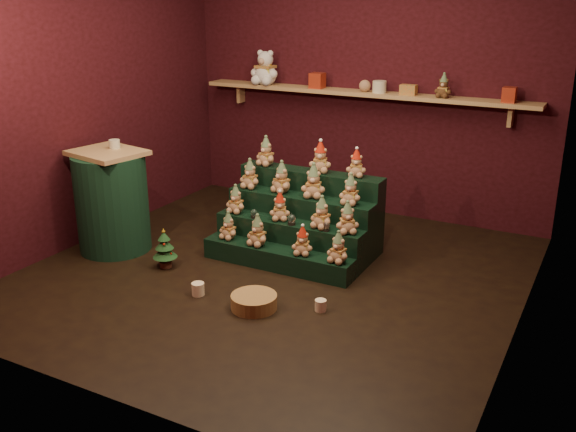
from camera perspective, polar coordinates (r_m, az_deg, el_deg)
The scene contains 41 objects.
ground at distance 5.51m, azimuth -1.34°, elevation -5.22°, with size 4.00×4.00×0.00m, color black.
back_wall at distance 6.93m, azimuth 7.05°, elevation 11.81°, with size 4.00×0.10×2.80m, color black.
front_wall at distance 3.50m, azimuth -18.17°, elevation 3.58°, with size 4.00×0.10×2.80m, color black.
left_wall at distance 6.34m, azimuth -18.10°, elevation 10.32°, with size 0.10×4.00×2.80m, color black.
right_wall at distance 4.48m, azimuth 22.22°, elevation 6.41°, with size 0.10×4.00×2.80m, color black.
back_shelf at distance 6.78m, azimuth 6.46°, elevation 10.76°, with size 3.60×0.26×0.24m.
riser_tier_front at distance 5.61m, azimuth -0.96°, elevation -3.78°, with size 1.40×0.22×0.18m, color black.
riser_tier_midfront at distance 5.75m, azimuth 0.09°, elevation -2.19°, with size 1.40×0.22×0.36m, color black.
riser_tier_midback at distance 5.90m, azimuth 1.09°, elevation -0.69°, with size 1.40×0.22×0.54m, color black.
riser_tier_back at distance 6.06m, azimuth 2.04°, elevation 0.74°, with size 1.40×0.22×0.72m, color black.
teddy_0 at distance 5.78m, azimuth -5.31°, elevation -0.86°, with size 0.18×0.16×0.25m, color tan, non-canonical shape.
teddy_1 at distance 5.61m, azimuth -2.71°, elevation -1.29°, with size 0.20×0.18×0.28m, color tan, non-canonical shape.
teddy_2 at distance 5.41m, azimuth 1.30°, elevation -2.20°, with size 0.18×0.16×0.25m, color tan, non-canonical shape.
teddy_3 at distance 5.27m, azimuth 4.50°, elevation -2.78°, with size 0.19×0.17×0.26m, color tan, non-canonical shape.
teddy_4 at distance 5.91m, azimuth -4.66°, elevation 1.50°, with size 0.18×0.17×0.26m, color tan, non-canonical shape.
teddy_5 at distance 5.70m, azimuth -0.72°, elevation 0.88°, with size 0.18×0.16×0.26m, color tan, non-canonical shape.
teddy_6 at distance 5.50m, azimuth 3.03°, elevation 0.31°, with size 0.20×0.18×0.28m, color tan, non-canonical shape.
teddy_7 at distance 5.41m, azimuth 5.30°, elevation -0.14°, with size 0.20×0.18×0.27m, color tan, non-canonical shape.
teddy_8 at distance 6.03m, azimuth -3.39°, elevation 3.76°, with size 0.19×0.18×0.27m, color tan, non-canonical shape.
teddy_9 at distance 5.88m, azimuth -0.56°, elevation 3.47°, with size 0.21×0.19×0.29m, color tan, non-canonical shape.
teddy_10 at distance 5.73m, azimuth 2.29°, elevation 3.13°, with size 0.22×0.20×0.31m, color tan, non-canonical shape.
teddy_11 at distance 5.57m, azimuth 5.59°, elevation 2.37°, with size 0.19×0.17×0.27m, color tan, non-canonical shape.
teddy_12 at distance 6.12m, azimuth -1.96°, elevation 5.78°, with size 0.20×0.18×0.28m, color tan, non-canonical shape.
teddy_13 at distance 5.88m, azimuth 2.90°, elevation 5.26°, with size 0.20×0.18×0.29m, color tan, non-canonical shape.
teddy_14 at distance 5.76m, azimuth 6.10°, elevation 4.69°, with size 0.18×0.16×0.25m, color tan, non-canonical shape.
snow_globe_a at distance 5.78m, azimuth -3.05°, elevation 0.22°, with size 0.06×0.06×0.08m.
snow_globe_b at distance 5.60m, azimuth 0.32°, elevation -0.32°, with size 0.07×0.07×0.10m.
snow_globe_c at distance 5.46m, azimuth 3.43°, elevation -0.94°, with size 0.06×0.06×0.08m.
side_table at distance 6.11m, azimuth -15.37°, elevation 1.27°, with size 0.70×0.66×0.95m.
table_ornament at distance 6.05m, azimuth -15.17°, elevation 6.20°, with size 0.10×0.10×0.08m, color beige.
mini_christmas_tree at distance 5.69m, azimuth -10.91°, elevation -2.84°, with size 0.21×0.21×0.36m.
mug_left at distance 5.19m, azimuth -8.00°, elevation -6.44°, with size 0.10×0.10×0.10m, color beige.
mug_right at distance 4.91m, azimuth 2.91°, elevation -7.93°, with size 0.09×0.09×0.09m, color beige.
wicker_basket at distance 4.94m, azimuth -3.04°, elevation -7.61°, with size 0.35×0.35×0.11m, color olive.
white_bear at distance 7.20m, azimuth -2.02°, elevation 13.44°, with size 0.33×0.30×0.46m, color white, non-canonical shape.
brown_bear at distance 6.47m, azimuth 13.66°, elevation 11.18°, with size 0.16×0.15×0.23m, color #4C2F19, non-canonical shape.
gift_tin_red_a at distance 6.94m, azimuth 2.63°, elevation 11.94°, with size 0.14×0.14×0.16m, color #AD321A.
gift_tin_cream at distance 6.68m, azimuth 8.12°, elevation 11.30°, with size 0.14×0.14×0.12m, color beige.
gift_tin_red_b at distance 6.36m, azimuth 19.08°, elevation 10.15°, with size 0.12×0.12×0.14m, color #AD321A.
shelf_plush_ball at distance 6.73m, azimuth 6.85°, elevation 11.42°, with size 0.12×0.12×0.12m, color tan.
scarf_gift_box at distance 6.58m, azimuth 10.66°, elevation 10.96°, with size 0.16×0.10×0.10m, color #D9591E.
Camera 1 is at (2.46, -4.37, 2.29)m, focal length 40.00 mm.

